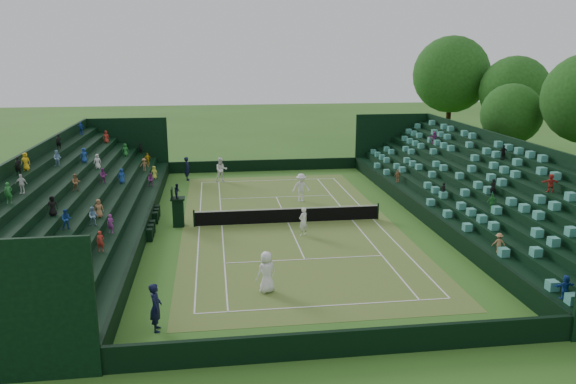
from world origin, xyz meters
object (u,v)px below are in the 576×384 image
tennis_net (288,215)px  player_far_west (221,170)px  player_near_west (267,272)px  player_far_east (301,188)px  player_near_east (303,222)px  umpire_chair (178,208)px

tennis_net → player_far_west: 12.65m
tennis_net → player_near_west: 10.40m
player_near_west → player_far_east: bearing=-129.1°
player_near_west → player_near_east: player_near_west is taller
tennis_net → player_far_west: player_far_west is taller
umpire_chair → player_far_east: umpire_chair is taller
player_near_west → player_near_east: (2.89, 7.60, -0.10)m
player_near_west → player_near_east: size_ratio=1.12×
tennis_net → umpire_chair: (-6.74, 0.27, 0.62)m
player_near_east → player_far_east: player_far_east is taller
tennis_net → player_near_west: player_near_west is taller
player_near_east → player_far_west: player_far_west is taller
tennis_net → player_far_east: bearing=72.1°
tennis_net → player_far_east: player_far_east is taller
tennis_net → umpire_chair: bearing=177.7°
player_far_west → player_far_east: size_ratio=0.99×
player_near_east → player_far_east: size_ratio=0.84×
tennis_net → umpire_chair: 6.78m
umpire_chair → player_near_east: umpire_chair is taller
player_near_east → player_far_west: size_ratio=0.84×
player_far_east → player_near_west: bearing=-108.8°
tennis_net → player_near_east: (0.55, -2.53, 0.32)m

